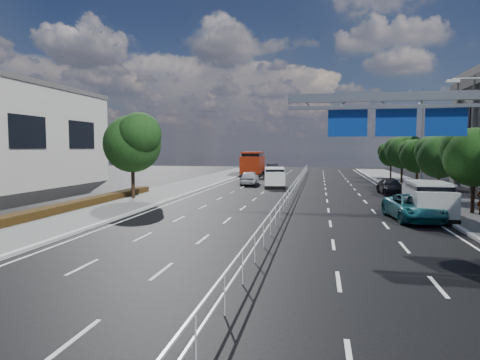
# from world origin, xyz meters

# --- Properties ---
(ground) EXTENTS (160.00, 160.00, 0.00)m
(ground) POSITION_xyz_m (0.00, 0.00, 0.00)
(ground) COLOR black
(ground) RESTS_ON ground
(median_fence) EXTENTS (0.05, 85.00, 1.02)m
(median_fence) POSITION_xyz_m (0.00, 22.50, 0.53)
(median_fence) COLOR silver
(median_fence) RESTS_ON ground
(overhead_gantry) EXTENTS (10.24, 0.38, 7.45)m
(overhead_gantry) POSITION_xyz_m (6.74, 10.05, 5.61)
(overhead_gantry) COLOR gray
(overhead_gantry) RESTS_ON ground
(streetlight_far) EXTENTS (2.78, 2.40, 9.00)m
(streetlight_far) POSITION_xyz_m (10.50, 26.00, 5.21)
(streetlight_far) COLOR gray
(streetlight_far) RESTS_ON ground
(near_tree_back) EXTENTS (4.84, 4.51, 6.69)m
(near_tree_back) POSITION_xyz_m (-11.94, 17.97, 4.61)
(near_tree_back) COLOR black
(near_tree_back) RESTS_ON ground
(far_tree_d) EXTENTS (3.85, 3.59, 5.34)m
(far_tree_d) POSITION_xyz_m (11.25, 14.48, 3.69)
(far_tree_d) COLOR black
(far_tree_d) RESTS_ON ground
(far_tree_e) EXTENTS (3.63, 3.38, 5.13)m
(far_tree_e) POSITION_xyz_m (11.25, 21.98, 3.56)
(far_tree_e) COLOR black
(far_tree_e) RESTS_ON ground
(far_tree_f) EXTENTS (3.52, 3.28, 5.02)m
(far_tree_f) POSITION_xyz_m (11.24, 29.48, 3.49)
(far_tree_f) COLOR black
(far_tree_f) RESTS_ON ground
(far_tree_g) EXTENTS (3.96, 3.69, 5.45)m
(far_tree_g) POSITION_xyz_m (11.25, 36.98, 3.75)
(far_tree_g) COLOR black
(far_tree_g) RESTS_ON ground
(far_tree_h) EXTENTS (3.41, 3.18, 4.91)m
(far_tree_h) POSITION_xyz_m (11.24, 44.48, 3.42)
(far_tree_h) COLOR black
(far_tree_h) RESTS_ON ground
(white_minivan) EXTENTS (2.61, 4.92, 2.04)m
(white_minivan) POSITION_xyz_m (-2.33, 30.63, 1.00)
(white_minivan) COLOR black
(white_minivan) RESTS_ON ground
(red_bus) EXTENTS (3.50, 11.84, 3.49)m
(red_bus) POSITION_xyz_m (-7.50, 49.83, 1.82)
(red_bus) COLOR black
(red_bus) RESTS_ON ground
(near_car_silver) EXTENTS (2.01, 4.61, 1.55)m
(near_car_silver) POSITION_xyz_m (-5.29, 33.05, 0.77)
(near_car_silver) COLOR #BABDC3
(near_car_silver) RESTS_ON ground
(near_car_dark) EXTENTS (2.25, 5.20, 1.66)m
(near_car_dark) POSITION_xyz_m (-4.91, 52.68, 0.83)
(near_car_dark) COLOR black
(near_car_dark) RESTS_ON ground
(silver_minivan) EXTENTS (2.25, 5.08, 2.09)m
(silver_minivan) POSITION_xyz_m (8.30, 12.78, 1.03)
(silver_minivan) COLOR black
(silver_minivan) RESTS_ON ground
(parked_car_teal) EXTENTS (2.94, 5.35, 1.42)m
(parked_car_teal) POSITION_xyz_m (7.35, 12.00, 0.71)
(parked_car_teal) COLOR #18636C
(parked_car_teal) RESTS_ON ground
(parked_car_dark) EXTENTS (2.11, 4.62, 1.31)m
(parked_car_dark) POSITION_xyz_m (8.30, 25.81, 0.66)
(parked_car_dark) COLOR black
(parked_car_dark) RESTS_ON ground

